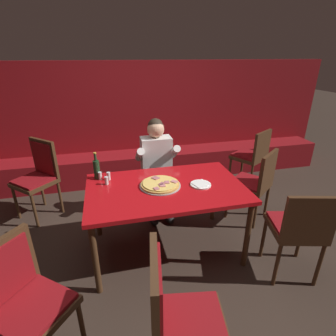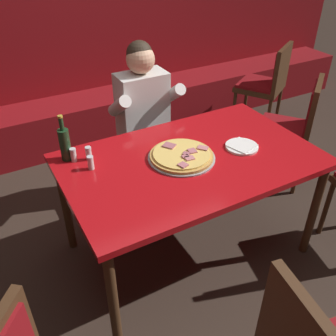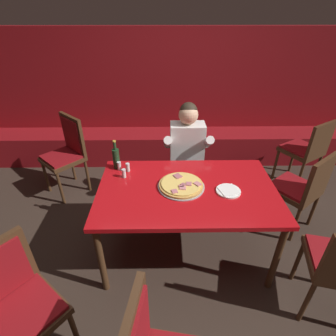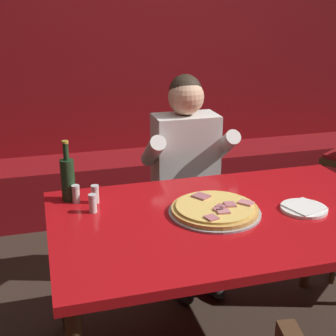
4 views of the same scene
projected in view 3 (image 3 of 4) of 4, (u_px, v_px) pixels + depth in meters
The scene contains 15 objects.
ground_plane at pixel (184, 249), 2.70m from camera, with size 24.00×24.00×0.00m, color #33261E.
booth_wall_panel at pixel (177, 95), 4.04m from camera, with size 6.80×0.16×1.90m, color maroon.
booth_bench at pixel (177, 146), 4.15m from camera, with size 6.46×0.48×0.46m, color maroon.
main_dining_table at pixel (187, 195), 2.32m from camera, with size 1.56×0.97×0.77m.
pizza at pixel (181, 185), 2.30m from camera, with size 0.41×0.41×0.05m.
plate_white_paper at pixel (228, 191), 2.24m from camera, with size 0.21×0.21×0.02m.
beer_bottle at pixel (116, 158), 2.52m from camera, with size 0.07×0.07×0.29m.
shaker_red_pepper_flakes at pixel (119, 166), 2.53m from camera, with size 0.04×0.04×0.09m.
shaker_parmesan at pixel (128, 168), 2.50m from camera, with size 0.04×0.04×0.09m.
shaker_black_pepper at pixel (124, 174), 2.42m from camera, with size 0.04×0.04×0.09m.
diner_seated_blue_shirt at pixel (187, 155), 2.94m from camera, with size 0.53×0.53×1.27m.
dining_chair_near_right at pixel (13, 300), 1.64m from camera, with size 0.62×0.62×0.96m.
dining_chair_by_booth at pixel (308, 148), 3.38m from camera, with size 0.60×0.60×0.95m.
dining_chair_near_left at pixel (67, 150), 3.29m from camera, with size 0.62×0.62×1.01m.
dining_chair_far_right at pixel (303, 187), 2.68m from camera, with size 0.62×0.62×0.94m.
Camera 3 is at (-0.19, -1.84, 2.14)m, focal length 28.00 mm.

